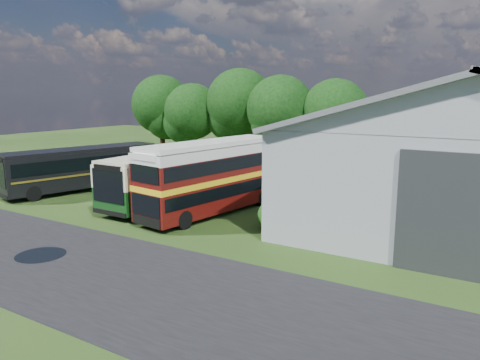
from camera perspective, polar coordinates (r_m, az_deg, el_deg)
The scene contains 14 objects.
ground at distance 23.83m, azimuth -15.09°, elevation -7.41°, with size 120.00×120.00×0.00m, color #1C3711.
asphalt_road at distance 19.84m, azimuth -15.39°, elevation -11.16°, with size 60.00×8.00×0.02m, color black.
puddle at distance 23.17m, azimuth -23.12°, elevation -8.45°, with size 2.20×2.20×0.01m, color black.
tree_left_a at distance 52.88m, azimuth -9.56°, elevation 9.05°, with size 6.46×6.46×9.12m.
tree_left_b at distance 48.97m, azimuth -5.85°, elevation 8.29°, with size 5.78×5.78×8.16m.
tree_mid at distance 47.19m, azimuth 0.01°, elevation 9.39°, with size 6.80×6.80×9.60m.
tree_right_a at distance 43.89m, azimuth 4.95°, elevation 8.60°, with size 6.26×6.26×8.83m.
tree_right_b at distance 42.65m, azimuth 11.50°, elevation 8.04°, with size 5.98×5.98×8.45m.
shrub_front at distance 25.17m, azimuth 4.03°, elevation -6.09°, with size 1.70×1.70×1.70m, color #194714.
shrub_mid at distance 26.89m, azimuth 6.01°, elevation -5.02°, with size 1.60×1.60×1.60m, color #194714.
shrub_back at distance 28.65m, azimuth 7.75°, elevation -4.08°, with size 1.80×1.80×1.80m, color #194714.
bus_green_single at distance 31.62m, azimuth -7.57°, elevation 0.65°, with size 3.04×12.27×3.37m.
bus_maroon_double at distance 28.12m, azimuth -3.40°, elevation 0.29°, with size 4.06×10.47×4.38m.
bus_dark_single at distance 36.77m, azimuth -18.74°, elevation 1.42°, with size 5.46×11.81×3.17m.
Camera 1 is at (16.67, -15.41, 7.26)m, focal length 35.00 mm.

